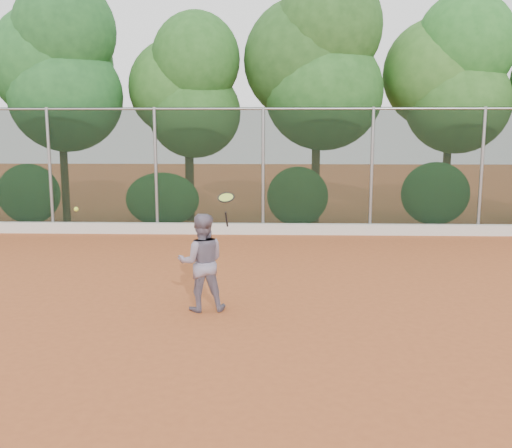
{
  "coord_description": "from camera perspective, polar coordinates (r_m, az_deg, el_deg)",
  "views": [
    {
      "loc": [
        0.32,
        -8.85,
        2.88
      ],
      "look_at": [
        0.0,
        1.0,
        1.25
      ],
      "focal_mm": 40.0,
      "sensor_mm": 36.0,
      "label": 1
    }
  ],
  "objects": [
    {
      "name": "tennis_ball_in_flight",
      "position": [
        9.71,
        -17.54,
        1.43
      ],
      "size": [
        0.07,
        0.07,
        0.07
      ],
      "color": "#D5F036",
      "rests_on": "ground"
    },
    {
      "name": "tennis_player",
      "position": [
        9.17,
        -5.46,
        -3.83
      ],
      "size": [
        0.85,
        0.71,
        1.58
      ],
      "primitive_type": "imported",
      "rotation": [
        0.0,
        0.0,
        3.3
      ],
      "color": "slate",
      "rests_on": "ground"
    },
    {
      "name": "ground",
      "position": [
        9.31,
        -0.2,
        -8.62
      ],
      "size": [
        80.0,
        80.0,
        0.0
      ],
      "primitive_type": "plane",
      "color": "#A45026",
      "rests_on": "ground"
    },
    {
      "name": "concrete_curb",
      "position": [
        15.91,
        0.69,
        -0.49
      ],
      "size": [
        24.0,
        0.2,
        0.3
      ],
      "primitive_type": "cube",
      "color": "beige",
      "rests_on": "ground"
    },
    {
      "name": "chainlink_fence",
      "position": [
        15.89,
        0.71,
        5.71
      ],
      "size": [
        24.09,
        0.09,
        3.5
      ],
      "color": "black",
      "rests_on": "ground"
    },
    {
      "name": "foliage_backdrop",
      "position": [
        17.92,
        -0.94,
        14.26
      ],
      "size": [
        23.7,
        3.63,
        7.55
      ],
      "color": "#452F1A",
      "rests_on": "ground"
    },
    {
      "name": "tennis_racket",
      "position": [
        8.76,
        -3.01,
        2.41
      ],
      "size": [
        0.3,
        0.28,
        0.55
      ],
      "color": "black",
      "rests_on": "ground"
    }
  ]
}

